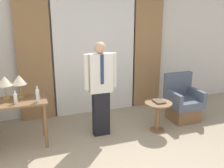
% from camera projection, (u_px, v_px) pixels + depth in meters
% --- Properties ---
extents(wall_back, '(10.00, 0.06, 2.70)m').
position_uv_depth(wall_back, '(94.00, 50.00, 5.38)').
color(wall_back, silver).
rests_on(wall_back, ground_plane).
extents(curtain_sheer_center, '(1.74, 0.06, 2.58)m').
position_uv_depth(curtain_sheer_center, '(95.00, 54.00, 5.28)').
color(curtain_sheer_center, white).
rests_on(curtain_sheer_center, ground_plane).
extents(curtain_drape_left, '(0.66, 0.06, 2.58)m').
position_uv_depth(curtain_drape_left, '(34.00, 57.00, 4.88)').
color(curtain_drape_left, '#997047').
rests_on(curtain_drape_left, ground_plane).
extents(curtain_drape_right, '(0.66, 0.06, 2.58)m').
position_uv_depth(curtain_drape_right, '(148.00, 51.00, 5.67)').
color(curtain_drape_right, '#997047').
rests_on(curtain_drape_right, ground_plane).
extents(desk, '(1.01, 0.56, 0.79)m').
position_uv_depth(desk, '(15.00, 109.00, 3.99)').
color(desk, brown).
rests_on(desk, ground_plane).
extents(table_lamp_left, '(0.24, 0.24, 0.38)m').
position_uv_depth(table_lamp_left, '(5.00, 82.00, 3.96)').
color(table_lamp_left, '#9E7F47').
rests_on(table_lamp_left, desk).
extents(table_lamp_right, '(0.24, 0.24, 0.38)m').
position_uv_depth(table_lamp_right, '(19.00, 81.00, 4.03)').
color(table_lamp_right, '#9E7F47').
rests_on(table_lamp_right, desk).
extents(bottle_near_edge, '(0.06, 0.06, 0.25)m').
position_uv_depth(bottle_near_edge, '(38.00, 95.00, 3.89)').
color(bottle_near_edge, silver).
rests_on(bottle_near_edge, desk).
extents(bottle_by_lamp, '(0.06, 0.06, 0.20)m').
position_uv_depth(bottle_by_lamp, '(16.00, 98.00, 3.83)').
color(bottle_by_lamp, silver).
rests_on(bottle_by_lamp, desk).
extents(person, '(0.58, 0.20, 1.68)m').
position_uv_depth(person, '(101.00, 86.00, 4.31)').
color(person, black).
rests_on(person, ground_plane).
extents(armchair, '(0.62, 0.61, 0.95)m').
position_uv_depth(armchair, '(182.00, 103.00, 5.10)').
color(armchair, brown).
rests_on(armchair, ground_plane).
extents(side_table, '(0.50, 0.50, 0.56)m').
position_uv_depth(side_table, '(158.00, 112.00, 4.59)').
color(side_table, brown).
rests_on(side_table, ground_plane).
extents(book, '(0.17, 0.24, 0.03)m').
position_uv_depth(book, '(159.00, 101.00, 4.55)').
color(book, brown).
rests_on(book, side_table).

